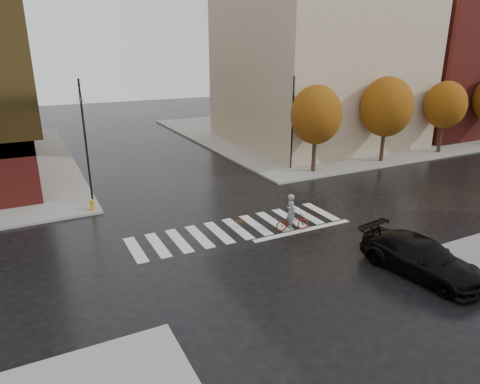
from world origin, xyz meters
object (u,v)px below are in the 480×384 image
Objects in this scene: sedan at (421,257)px; cyclist at (292,218)px; traffic_light_nw at (85,134)px; traffic_light_ne at (293,117)px; fire_hydrant at (92,204)px.

sedan is 2.62× the size of cyclist.
traffic_light_nw is (-11.08, 15.14, 3.61)m from sedan.
fire_hydrant is at bearing 0.60° from traffic_light_ne.
cyclist is (-2.33, 6.30, -0.08)m from sedan.
traffic_light_ne is (6.55, 10.00, 3.45)m from cyclist.
traffic_light_nw is 4.10m from fire_hydrant.
traffic_light_nw is at bearing 58.68° from cyclist.
traffic_light_nw is 1.05× the size of traffic_light_ne.
cyclist is 12.97m from traffic_light_nw.
cyclist is at bearing -39.96° from fire_hydrant.
sedan reaches higher than fire_hydrant.
traffic_light_ne is at bearing 106.79° from traffic_light_nw.
cyclist is 3.06× the size of fire_hydrant.
fire_hydrant is at bearing 3.90° from traffic_light_nw.
sedan is 6.72m from cyclist.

